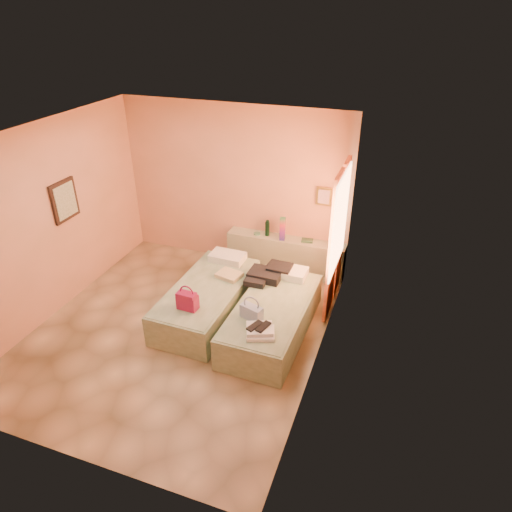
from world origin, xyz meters
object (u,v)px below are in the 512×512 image
(towel_stack, at_px, (261,332))
(flower_vase, at_px, (335,238))
(green_book, at_px, (307,241))
(magenta_handbag, at_px, (187,300))
(bed_right, at_px, (272,319))
(headboard_ledge, at_px, (285,255))
(water_bottle, at_px, (267,228))
(bed_left, at_px, (208,300))
(blue_handbag, at_px, (251,312))

(towel_stack, bearing_deg, flower_vase, 79.43)
(green_book, xyz_separation_m, magenta_handbag, (-1.13, -2.19, -0.04))
(green_book, bearing_deg, flower_vase, -3.29)
(bed_right, bearing_deg, headboard_ledge, 101.55)
(bed_right, bearing_deg, water_bottle, 111.94)
(water_bottle, height_order, flower_vase, water_bottle)
(headboard_ledge, xyz_separation_m, bed_left, (-0.75, -1.58, -0.08))
(bed_left, distance_m, towel_stack, 1.40)
(towel_stack, bearing_deg, green_book, 89.93)
(bed_left, height_order, magenta_handbag, magenta_handbag)
(flower_vase, xyz_separation_m, blue_handbag, (-0.68, -2.15, -0.17))
(bed_right, relative_size, green_book, 10.52)
(headboard_ledge, height_order, water_bottle, water_bottle)
(bed_left, distance_m, magenta_handbag, 0.71)
(flower_vase, xyz_separation_m, towel_stack, (-0.45, -2.43, -0.22))
(headboard_ledge, bearing_deg, bed_right, -79.72)
(green_book, height_order, magenta_handbag, magenta_handbag)
(water_bottle, bearing_deg, green_book, 0.72)
(bed_right, bearing_deg, blue_handbag, -111.40)
(flower_vase, height_order, blue_handbag, flower_vase)
(flower_vase, distance_m, towel_stack, 2.48)
(bed_left, bearing_deg, towel_stack, -34.21)
(green_book, distance_m, flower_vase, 0.46)
(bed_right, height_order, green_book, green_book)
(blue_handbag, bearing_deg, magenta_handbag, -156.66)
(magenta_handbag, bearing_deg, flower_vase, 57.35)
(blue_handbag, bearing_deg, towel_stack, -32.88)
(headboard_ledge, distance_m, bed_right, 1.73)
(blue_handbag, distance_m, towel_stack, 0.36)
(flower_vase, bearing_deg, bed_left, -133.92)
(flower_vase, bearing_deg, bed_right, -106.26)
(bed_right, relative_size, towel_stack, 5.71)
(magenta_handbag, distance_m, towel_stack, 1.14)
(bed_right, height_order, magenta_handbag, magenta_handbag)
(green_book, bearing_deg, magenta_handbag, -124.90)
(water_bottle, height_order, towel_stack, water_bottle)
(bed_left, relative_size, bed_right, 1.00)
(bed_right, relative_size, magenta_handbag, 7.18)
(water_bottle, height_order, green_book, water_bottle)
(blue_handbag, bearing_deg, bed_right, 85.81)
(bed_left, xyz_separation_m, green_book, (1.12, 1.60, 0.42))
(water_bottle, bearing_deg, bed_right, -69.33)
(headboard_ledge, relative_size, bed_left, 1.02)
(bed_left, relative_size, blue_handbag, 6.53)
(headboard_ledge, xyz_separation_m, flower_vase, (0.82, 0.05, 0.44))
(water_bottle, bearing_deg, magenta_handbag, -100.92)
(water_bottle, xyz_separation_m, flower_vase, (1.15, 0.04, -0.02))
(magenta_handbag, xyz_separation_m, blue_handbag, (0.90, 0.08, -0.03))
(headboard_ledge, bearing_deg, blue_handbag, -86.12)
(bed_left, bearing_deg, flower_vase, 47.35)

